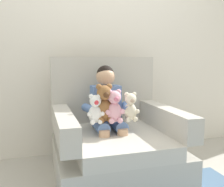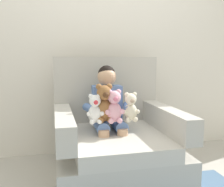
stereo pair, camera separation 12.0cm
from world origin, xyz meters
name	(u,v)px [view 1 (the left image)]	position (x,y,z in m)	size (l,w,h in m)	color
ground_plane	(116,178)	(0.00, 0.00, 0.00)	(8.00, 8.00, 0.00)	#ADA89E
back_wall	(95,38)	(0.00, 0.79, 1.30)	(6.00, 0.10, 2.60)	silver
armchair	(114,141)	(0.00, 0.06, 0.32)	(1.05, 1.03, 1.08)	#BCB7AD
seated_child	(107,107)	(-0.05, 0.09, 0.63)	(0.45, 0.39, 0.82)	#597AB7
plush_white	(95,110)	(-0.20, -0.07, 0.65)	(0.15, 0.12, 0.25)	white
plush_pink	(114,107)	(-0.04, -0.08, 0.66)	(0.17, 0.14, 0.28)	#EAA8BC
plush_brown	(104,104)	(-0.11, -0.04, 0.68)	(0.19, 0.16, 0.33)	brown
plush_cream	(130,108)	(0.11, -0.07, 0.65)	(0.15, 0.12, 0.25)	silver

